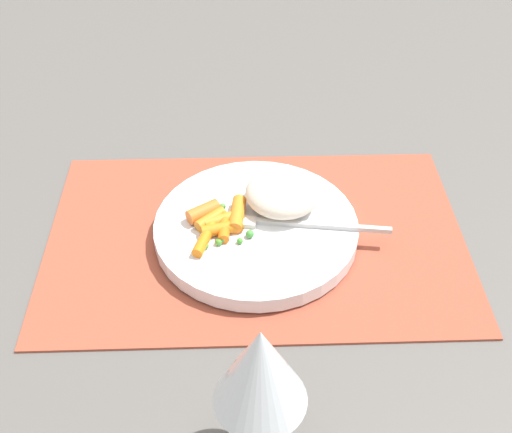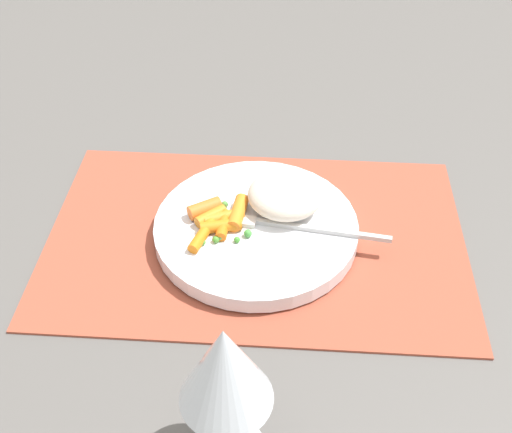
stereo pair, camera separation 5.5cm
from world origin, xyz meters
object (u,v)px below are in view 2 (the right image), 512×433
(rice_mound, at_px, (285,195))
(wine_glass, at_px, (225,370))
(carrot_portion, at_px, (219,219))
(fork, at_px, (285,225))
(plate, at_px, (256,229))

(rice_mound, distance_m, wine_glass, 0.31)
(rice_mound, relative_size, carrot_portion, 0.98)
(rice_mound, relative_size, fork, 0.44)
(wine_glass, bearing_deg, fork, -98.52)
(plate, xyz_separation_m, fork, (-0.03, 0.00, 0.01))
(rice_mound, bearing_deg, fork, 93.23)
(plate, relative_size, carrot_portion, 2.63)
(plate, bearing_deg, rice_mound, -137.52)
(plate, relative_size, rice_mound, 2.70)
(carrot_portion, bearing_deg, rice_mound, -155.88)
(plate, relative_size, wine_glass, 1.42)
(rice_mound, relative_size, wine_glass, 0.52)
(fork, xyz_separation_m, wine_glass, (0.04, 0.27, 0.09))
(rice_mound, distance_m, carrot_portion, 0.08)
(wine_glass, bearing_deg, carrot_portion, -81.90)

